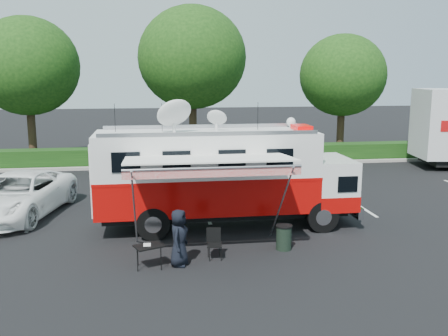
{
  "coord_description": "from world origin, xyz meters",
  "views": [
    {
      "loc": [
        -2.4,
        -15.92,
        5.04
      ],
      "look_at": [
        0.0,
        0.5,
        1.9
      ],
      "focal_mm": 40.0,
      "sensor_mm": 36.0,
      "label": 1
    }
  ],
  "objects_px": {
    "command_truck": "(224,175)",
    "trash_bin": "(284,237)",
    "folding_table": "(149,247)",
    "white_suv": "(20,216)"
  },
  "relations": [
    {
      "from": "command_truck",
      "to": "white_suv",
      "type": "distance_m",
      "value": 7.68
    },
    {
      "from": "folding_table",
      "to": "trash_bin",
      "type": "height_order",
      "value": "trash_bin"
    },
    {
      "from": "folding_table",
      "to": "command_truck",
      "type": "bearing_deg",
      "value": 53.42
    },
    {
      "from": "white_suv",
      "to": "trash_bin",
      "type": "bearing_deg",
      "value": -16.57
    },
    {
      "from": "command_truck",
      "to": "white_suv",
      "type": "bearing_deg",
      "value": 162.18
    },
    {
      "from": "command_truck",
      "to": "folding_table",
      "type": "xyz_separation_m",
      "value": [
        -2.47,
        -3.33,
        -1.18
      ]
    },
    {
      "from": "white_suv",
      "to": "folding_table",
      "type": "height_order",
      "value": "white_suv"
    },
    {
      "from": "folding_table",
      "to": "trash_bin",
      "type": "relative_size",
      "value": 1.21
    },
    {
      "from": "command_truck",
      "to": "trash_bin",
      "type": "xyz_separation_m",
      "value": [
        1.4,
        -2.46,
        -1.39
      ]
    },
    {
      "from": "command_truck",
      "to": "trash_bin",
      "type": "bearing_deg",
      "value": -60.34
    }
  ]
}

